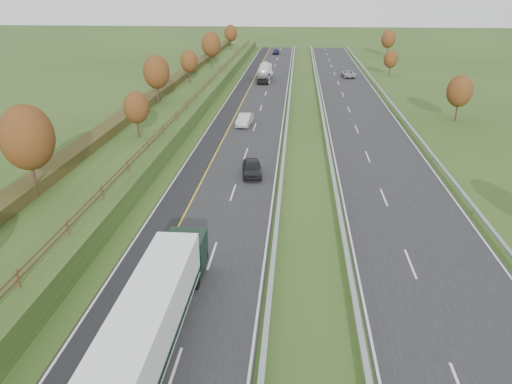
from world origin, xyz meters
TOP-DOWN VIEW (x-y plane):
  - ground at (8.00, 55.00)m, footprint 400.00×400.00m
  - near_carriageway at (0.00, 60.00)m, footprint 10.50×200.00m
  - far_carriageway at (16.50, 60.00)m, footprint 10.50×200.00m
  - hard_shoulder at (-3.75, 60.00)m, footprint 3.00×200.00m
  - lane_markings at (6.40, 59.88)m, footprint 26.75×200.00m
  - embankment_left at (-13.00, 60.00)m, footprint 12.00×200.00m
  - hedge_left at (-15.00, 60.00)m, footprint 2.20×180.00m
  - fence_left at (-8.50, 59.59)m, footprint 0.12×189.06m
  - median_barrier_near at (5.70, 60.00)m, footprint 0.32×200.00m
  - median_barrier_far at (10.80, 60.00)m, footprint 0.32×200.00m
  - outer_barrier_far at (22.30, 60.00)m, footprint 0.32×200.00m
  - trees_left at (-12.64, 56.63)m, footprint 6.64×164.30m
  - trees_far at (29.80, 89.21)m, footprint 8.45×118.60m
  - box_lorry at (0.00, 13.14)m, footprint 2.58×16.28m
  - road_tanker at (0.09, 96.85)m, footprint 2.40×11.22m
  - car_dark_near at (2.61, 39.74)m, footprint 2.47×4.91m
  - car_silver_mid at (-0.21, 59.82)m, footprint 2.22×5.11m
  - car_small_far at (0.48, 141.61)m, footprint 1.83×4.50m
  - car_oncoming at (17.86, 102.36)m, footprint 2.84×5.56m

SIDE VIEW (x-z plane):
  - ground at x=8.00m, z-range 0.00..0.00m
  - near_carriageway at x=0.00m, z-range 0.00..0.04m
  - far_carriageway at x=16.50m, z-range 0.00..0.04m
  - hard_shoulder at x=-3.75m, z-range 0.00..0.04m
  - lane_markings at x=6.40m, z-range 0.04..0.05m
  - median_barrier_near at x=5.70m, z-range 0.26..0.97m
  - median_barrier_far at x=10.80m, z-range 0.26..0.97m
  - outer_barrier_far at x=22.30m, z-range 0.26..0.97m
  - car_small_far at x=0.48m, z-range 0.04..1.35m
  - car_oncoming at x=17.86m, z-range 0.04..1.54m
  - car_dark_near at x=2.61m, z-range 0.04..1.65m
  - car_silver_mid at x=-0.21m, z-range 0.04..1.67m
  - embankment_left at x=-13.00m, z-range 0.00..2.00m
  - road_tanker at x=0.09m, z-range 0.13..3.59m
  - box_lorry at x=0.00m, z-range 0.30..4.36m
  - hedge_left at x=-15.00m, z-range 2.00..3.10m
  - fence_left at x=-8.50m, z-range 2.13..3.33m
  - trees_far at x=29.80m, z-range 0.69..7.81m
  - trees_left at x=-12.64m, z-range 2.53..10.20m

